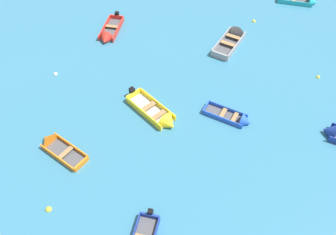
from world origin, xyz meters
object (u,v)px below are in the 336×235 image
rowboat_blue_outer_left (237,119)px  rowboat_orange_outer_right (54,145)px  rowboat_red_back_row_center (109,34)px  mooring_buoy_between_boats_right (49,209)px  mooring_buoy_outer_edge (254,21)px  rowboat_yellow_cluster_outer (160,116)px  mooring_buoy_trailing (318,77)px  rowboat_turquoise_far_right (305,2)px  rowboat_grey_foreground_center (234,37)px  mooring_buoy_far_field (56,74)px

rowboat_blue_outer_left → rowboat_orange_outer_right: 12.66m
rowboat_orange_outer_right → rowboat_red_back_row_center: bearing=70.7°
mooring_buoy_between_boats_right → mooring_buoy_outer_edge: (17.91, 16.62, 0.00)m
rowboat_blue_outer_left → rowboat_yellow_cluster_outer: rowboat_yellow_cluster_outer is taller
rowboat_orange_outer_right → mooring_buoy_trailing: 20.73m
rowboat_turquoise_far_right → rowboat_orange_outer_right: bearing=-149.1°
rowboat_blue_outer_left → rowboat_grey_foreground_center: 9.64m
rowboat_orange_outer_right → mooring_buoy_outer_edge: (17.79, 12.01, -0.18)m
rowboat_orange_outer_right → mooring_buoy_between_boats_right: 4.62m
rowboat_orange_outer_right → mooring_buoy_far_field: size_ratio=10.98×
rowboat_orange_outer_right → rowboat_grey_foreground_center: size_ratio=0.77×
rowboat_grey_foreground_center → mooring_buoy_between_boats_right: rowboat_grey_foreground_center is taller
rowboat_turquoise_far_right → rowboat_grey_foreground_center: rowboat_grey_foreground_center is taller
rowboat_turquoise_far_right → mooring_buoy_far_field: rowboat_turquoise_far_right is taller
rowboat_orange_outer_right → mooring_buoy_trailing: size_ratio=11.23×
rowboat_turquoise_far_right → mooring_buoy_outer_edge: size_ratio=11.35×
rowboat_turquoise_far_right → rowboat_red_back_row_center: 19.84m
rowboat_orange_outer_right → mooring_buoy_far_field: rowboat_orange_outer_right is taller
rowboat_blue_outer_left → mooring_buoy_outer_edge: 12.78m
mooring_buoy_between_boats_right → rowboat_turquoise_far_right: bearing=38.3°
rowboat_yellow_cluster_outer → mooring_buoy_outer_edge: bearing=45.4°
rowboat_orange_outer_right → mooring_buoy_trailing: (20.40, 3.69, -0.18)m
rowboat_red_back_row_center → mooring_buoy_between_boats_right: rowboat_red_back_row_center is taller
mooring_buoy_trailing → rowboat_blue_outer_left: bearing=-156.3°
rowboat_yellow_cluster_outer → rowboat_orange_outer_right: bearing=-169.5°
rowboat_red_back_row_center → mooring_buoy_outer_edge: rowboat_red_back_row_center is taller
rowboat_grey_foreground_center → rowboat_red_back_row_center: 11.21m
rowboat_grey_foreground_center → mooring_buoy_trailing: size_ratio=14.50×
mooring_buoy_between_boats_right → mooring_buoy_outer_edge: bearing=42.9°
mooring_buoy_trailing → rowboat_red_back_row_center: bearing=153.5°
rowboat_grey_foreground_center → rowboat_red_back_row_center: bearing=168.8°
rowboat_turquoise_far_right → rowboat_yellow_cluster_outer: bearing=-142.0°
mooring_buoy_trailing → rowboat_turquoise_far_right: bearing=72.1°
rowboat_red_back_row_center → mooring_buoy_far_field: bearing=-135.2°
rowboat_blue_outer_left → rowboat_turquoise_far_right: (11.16, 13.97, 0.02)m
rowboat_yellow_cluster_outer → mooring_buoy_trailing: (13.12, 2.35, -0.24)m
rowboat_red_back_row_center → mooring_buoy_far_field: rowboat_red_back_row_center is taller
rowboat_yellow_cluster_outer → rowboat_turquoise_far_right: rowboat_yellow_cluster_outer is taller
rowboat_grey_foreground_center → mooring_buoy_trailing: (5.27, -5.93, -0.25)m
rowboat_blue_outer_left → mooring_buoy_far_field: 14.79m
rowboat_orange_outer_right → rowboat_yellow_cluster_outer: bearing=10.5°
mooring_buoy_outer_edge → rowboat_turquoise_far_right: bearing=20.6°
rowboat_red_back_row_center → rowboat_turquoise_far_right: bearing=7.2°
mooring_buoy_trailing → mooring_buoy_outer_edge: 8.72m
rowboat_red_back_row_center → mooring_buoy_between_boats_right: bearing=-104.5°
rowboat_orange_outer_right → mooring_buoy_outer_edge: size_ratio=9.97×
rowboat_turquoise_far_right → mooring_buoy_outer_edge: (-6.03, -2.27, -0.19)m
rowboat_blue_outer_left → rowboat_turquoise_far_right: bearing=51.4°
rowboat_yellow_cluster_outer → rowboat_grey_foreground_center: (7.85, 8.28, 0.02)m
rowboat_orange_outer_right → rowboat_yellow_cluster_outer: size_ratio=0.78×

